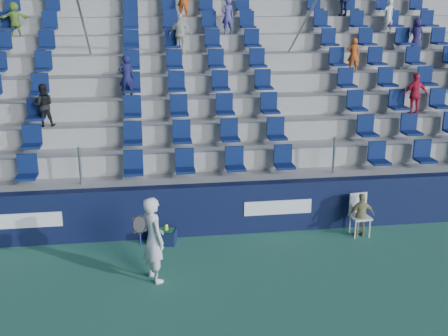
# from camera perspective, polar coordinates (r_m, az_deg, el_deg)

# --- Properties ---
(ground) EXTENTS (70.00, 70.00, 0.00)m
(ground) POSITION_cam_1_polar(r_m,az_deg,el_deg) (10.53, 1.09, -13.45)
(ground) COLOR #327459
(ground) RESTS_ON ground
(sponsor_wall) EXTENTS (24.00, 0.32, 1.20)m
(sponsor_wall) POSITION_cam_1_polar(r_m,az_deg,el_deg) (13.08, -1.07, -4.20)
(sponsor_wall) COLOR #0E1536
(sponsor_wall) RESTS_ON ground
(grandstand) EXTENTS (24.00, 8.17, 6.63)m
(grandstand) POSITION_cam_1_polar(r_m,az_deg,el_deg) (17.55, -3.18, 6.52)
(grandstand) COLOR #9F9F9A
(grandstand) RESTS_ON ground
(tennis_player) EXTENTS (0.72, 0.74, 1.72)m
(tennis_player) POSITION_cam_1_polar(r_m,az_deg,el_deg) (10.97, -7.17, -7.19)
(tennis_player) COLOR white
(tennis_player) RESTS_ON ground
(line_judge_chair) EXTENTS (0.47, 0.48, 0.98)m
(line_judge_chair) POSITION_cam_1_polar(r_m,az_deg,el_deg) (13.45, 13.56, -4.29)
(line_judge_chair) COLOR white
(line_judge_chair) RESTS_ON ground
(line_judge) EXTENTS (0.62, 0.28, 1.04)m
(line_judge) POSITION_cam_1_polar(r_m,az_deg,el_deg) (13.33, 13.78, -4.67)
(line_judge) COLOR tan
(line_judge) RESTS_ON ground
(ball_bin) EXTENTS (0.67, 0.52, 0.33)m
(ball_bin) POSITION_cam_1_polar(r_m,az_deg,el_deg) (12.79, -6.23, -6.85)
(ball_bin) COLOR #101B3C
(ball_bin) RESTS_ON ground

